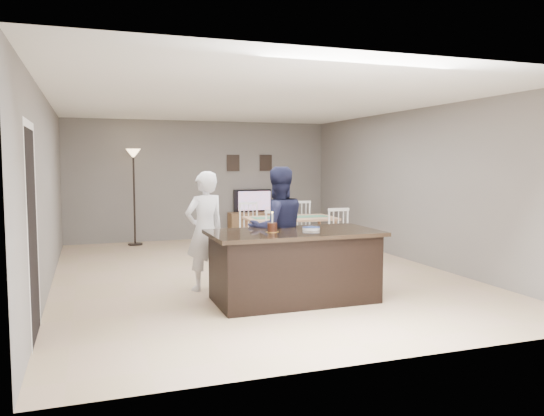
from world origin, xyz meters
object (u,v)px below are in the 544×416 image
object	(u,v)px
tv_console	(254,225)
man	(278,229)
woman	(205,231)
birthday_cake	(272,227)
kitchen_island	(294,266)
television	(253,201)
floor_lamp	(134,171)
plate_stack	(311,228)
dining_table	(290,224)

from	to	relation	value
tv_console	man	size ratio (longest dim) A/B	0.70
woman	birthday_cake	xyz separation A→B (m)	(0.65, -0.96, 0.14)
kitchen_island	television	distance (m)	5.78
woman	man	bearing A→B (deg)	136.56
television	kitchen_island	bearing A→B (deg)	77.99
birthday_cake	floor_lamp	xyz separation A→B (m)	(-1.24, 5.37, 0.63)
floor_lamp	plate_stack	bearing A→B (deg)	-71.48
dining_table	tv_console	bearing A→B (deg)	88.35
tv_console	floor_lamp	bearing A→B (deg)	-175.69
floor_lamp	woman	bearing A→B (deg)	-82.41
kitchen_island	plate_stack	distance (m)	0.53
tv_console	plate_stack	distance (m)	5.65
television	plate_stack	world-z (taller)	television
man	kitchen_island	bearing A→B (deg)	90.98
plate_stack	birthday_cake	bearing A→B (deg)	-175.54
tv_console	dining_table	xyz separation A→B (m)	(-0.17, -2.76, 0.33)
kitchen_island	birthday_cake	bearing A→B (deg)	-178.37
kitchen_island	man	size ratio (longest dim) A/B	1.26
television	plate_stack	distance (m)	5.69
man	dining_table	world-z (taller)	man
kitchen_island	floor_lamp	distance (m)	5.69
woman	floor_lamp	bearing A→B (deg)	-102.59
tv_console	television	world-z (taller)	television
floor_lamp	tv_console	bearing A→B (deg)	4.31
woman	plate_stack	world-z (taller)	woman
birthday_cake	floor_lamp	world-z (taller)	floor_lamp
television	floor_lamp	bearing A→B (deg)	5.76
man	dining_table	bearing A→B (deg)	-116.46
television	floor_lamp	size ratio (longest dim) A/B	0.45
birthday_cake	man	bearing A→B (deg)	63.83
woman	floor_lamp	distance (m)	4.52
birthday_cake	tv_console	bearing A→B (deg)	74.98
man	plate_stack	distance (m)	0.59
television	dining_table	distance (m)	2.85
woman	floor_lamp	world-z (taller)	floor_lamp
tv_console	man	bearing A→B (deg)	-103.69
dining_table	man	bearing A→B (deg)	-113.23
woman	floor_lamp	xyz separation A→B (m)	(-0.59, 4.41, 0.76)
woman	television	bearing A→B (deg)	-134.79
television	birthday_cake	world-z (taller)	birthday_cake
birthday_cake	plate_stack	bearing A→B (deg)	4.46
television	man	xyz separation A→B (m)	(-1.22, -5.09, -0.01)
dining_table	floor_lamp	bearing A→B (deg)	136.95
woman	birthday_cake	distance (m)	1.17
kitchen_island	television	bearing A→B (deg)	77.99
plate_stack	dining_table	world-z (taller)	dining_table
man	birthday_cake	distance (m)	0.63
kitchen_island	television	world-z (taller)	television
man	dining_table	xyz separation A→B (m)	(1.05, 2.26, -0.22)
dining_table	plate_stack	bearing A→B (deg)	-103.97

